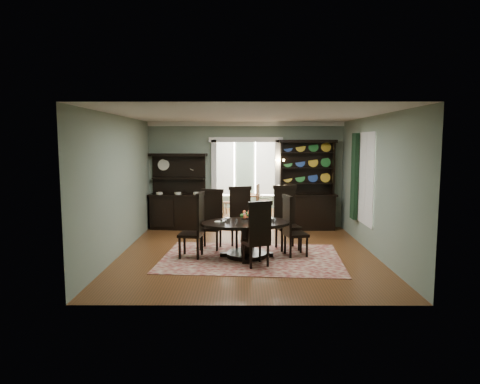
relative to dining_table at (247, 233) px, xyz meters
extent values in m
cube|color=brown|center=(0.01, 0.28, -0.53)|extent=(5.50, 6.00, 0.01)
cube|color=silver|center=(0.01, 0.28, 2.47)|extent=(5.50, 6.00, 0.01)
cube|color=slate|center=(-2.74, 0.28, 0.97)|extent=(0.01, 6.00, 3.00)
cube|color=slate|center=(2.76, 0.28, 0.97)|extent=(0.01, 6.00, 3.00)
cube|color=slate|center=(0.01, -2.72, 0.97)|extent=(5.50, 0.01, 3.00)
cube|color=slate|center=(-1.82, 3.28, 0.97)|extent=(1.85, 0.01, 3.00)
cube|color=slate|center=(1.83, 3.28, 0.97)|extent=(1.85, 0.01, 3.00)
cube|color=slate|center=(0.01, 3.28, 2.22)|extent=(1.80, 0.01, 0.50)
cube|color=silver|center=(0.01, 3.23, 2.41)|extent=(5.50, 0.10, 0.12)
cube|color=brown|center=(0.01, 5.03, -0.53)|extent=(3.50, 3.50, 0.01)
cube|color=silver|center=(0.01, 5.03, 2.47)|extent=(3.50, 3.50, 0.01)
cube|color=slate|center=(-1.74, 5.03, 0.97)|extent=(0.01, 3.50, 3.00)
cube|color=slate|center=(1.76, 5.03, 0.97)|extent=(0.01, 3.50, 3.00)
cube|color=slate|center=(0.01, 6.78, 0.97)|extent=(3.50, 0.01, 3.00)
cube|color=silver|center=(-0.84, 6.73, 1.02)|extent=(1.05, 0.06, 2.20)
cube|color=silver|center=(0.86, 6.73, 1.02)|extent=(1.05, 0.06, 2.20)
cube|color=silver|center=(-0.89, 3.28, 0.72)|extent=(0.14, 0.25, 2.50)
cube|color=silver|center=(0.91, 3.28, 0.72)|extent=(0.14, 0.25, 2.50)
cube|color=silver|center=(0.01, 3.28, 1.97)|extent=(2.08, 0.25, 0.14)
cube|color=white|center=(2.75, 0.88, 1.07)|extent=(0.02, 1.10, 2.00)
cube|color=silver|center=(2.73, 0.88, 1.07)|extent=(0.01, 1.22, 2.12)
cube|color=black|center=(2.66, 1.56, 1.07)|extent=(0.10, 0.35, 2.10)
cube|color=gold|center=(0.96, 3.20, 1.32)|extent=(0.08, 0.05, 0.18)
sphere|color=#FFD88C|center=(0.86, 3.05, 1.40)|extent=(0.07, 0.07, 0.07)
sphere|color=#FFD88C|center=(1.06, 3.05, 1.40)|extent=(0.07, 0.07, 0.07)
cube|color=maroon|center=(0.10, -0.09, -0.52)|extent=(3.90, 2.82, 0.01)
ellipsoid|color=black|center=(0.00, 0.00, 0.21)|extent=(2.12, 1.55, 0.05)
cylinder|color=black|center=(0.00, 0.00, 0.17)|extent=(2.08, 2.08, 0.03)
cylinder|color=black|center=(0.00, 0.00, -0.14)|extent=(0.24, 0.24, 0.67)
cylinder|color=black|center=(0.00, 0.00, -0.48)|extent=(0.85, 0.85, 0.10)
cylinder|color=silver|center=(0.02, 0.09, 0.25)|extent=(0.26, 0.26, 0.05)
cube|color=black|center=(-0.81, 0.68, -0.05)|extent=(0.55, 0.53, 0.06)
cube|color=black|center=(-0.78, 0.88, 0.37)|extent=(0.48, 0.13, 0.82)
cube|color=black|center=(-0.78, 0.88, 0.79)|extent=(0.53, 0.16, 0.08)
cylinder|color=black|center=(-1.03, 0.52, -0.29)|extent=(0.05, 0.05, 0.48)
cylinder|color=black|center=(-0.66, 0.46, -0.29)|extent=(0.05, 0.05, 0.48)
cylinder|color=black|center=(-0.97, 0.89, -0.29)|extent=(0.05, 0.05, 0.48)
cylinder|color=black|center=(-0.60, 0.83, -0.29)|extent=(0.05, 0.05, 0.48)
cube|color=black|center=(-0.08, 0.80, -0.03)|extent=(0.61, 0.60, 0.07)
cube|color=black|center=(-0.14, 1.01, 0.41)|extent=(0.50, 0.19, 0.85)
cube|color=black|center=(-0.14, 1.01, 0.84)|extent=(0.54, 0.22, 0.09)
cylinder|color=black|center=(-0.22, 0.56, -0.28)|extent=(0.05, 0.05, 0.50)
cylinder|color=black|center=(0.16, 0.66, -0.28)|extent=(0.05, 0.05, 0.50)
cylinder|color=black|center=(-0.32, 0.93, -0.28)|extent=(0.05, 0.05, 0.50)
cylinder|color=black|center=(0.05, 1.04, -0.28)|extent=(0.05, 0.05, 0.50)
cube|color=black|center=(0.94, 0.65, -0.01)|extent=(0.62, 0.60, 0.07)
cube|color=black|center=(0.89, 0.87, 0.43)|extent=(0.51, 0.18, 0.87)
cube|color=black|center=(0.89, 0.87, 0.88)|extent=(0.56, 0.21, 0.09)
cylinder|color=black|center=(0.79, 0.41, -0.27)|extent=(0.06, 0.06, 0.52)
cylinder|color=black|center=(1.18, 0.50, -0.27)|extent=(0.06, 0.06, 0.52)
cylinder|color=black|center=(0.70, 0.80, -0.27)|extent=(0.06, 0.06, 0.52)
cylinder|color=black|center=(1.09, 0.90, -0.27)|extent=(0.06, 0.06, 0.52)
cube|color=black|center=(-1.18, -0.02, -0.04)|extent=(0.53, 0.55, 0.06)
cube|color=black|center=(-0.97, -0.05, 0.39)|extent=(0.12, 0.49, 0.83)
cube|color=black|center=(-0.97, -0.05, 0.82)|extent=(0.15, 0.54, 0.09)
cylinder|color=black|center=(-1.34, 0.19, -0.28)|extent=(0.05, 0.05, 0.49)
cylinder|color=black|center=(-1.40, -0.19, -0.28)|extent=(0.05, 0.05, 0.49)
cylinder|color=black|center=(-0.96, 0.14, -0.28)|extent=(0.05, 0.05, 0.49)
cylinder|color=black|center=(-1.01, -0.24, -0.28)|extent=(0.05, 0.05, 0.49)
cube|color=black|center=(1.06, 0.11, -0.06)|extent=(0.54, 0.55, 0.06)
cube|color=black|center=(0.86, 0.06, 0.34)|extent=(0.15, 0.47, 0.79)
cube|color=black|center=(0.86, 0.06, 0.75)|extent=(0.18, 0.51, 0.08)
cylinder|color=black|center=(1.28, -0.03, -0.30)|extent=(0.05, 0.05, 0.47)
cylinder|color=black|center=(1.20, 0.32, -0.30)|extent=(0.05, 0.05, 0.47)
cylinder|color=black|center=(0.92, -0.11, -0.30)|extent=(0.05, 0.05, 0.47)
cylinder|color=black|center=(0.84, 0.25, -0.30)|extent=(0.05, 0.05, 0.47)
cube|color=black|center=(0.17, -0.64, -0.07)|extent=(0.60, 0.59, 0.06)
cube|color=black|center=(0.25, -0.83, 0.34)|extent=(0.45, 0.23, 0.79)
cube|color=black|center=(0.25, -0.83, 0.74)|extent=(0.49, 0.26, 0.08)
cylinder|color=black|center=(0.27, -0.40, -0.30)|extent=(0.05, 0.05, 0.46)
cylinder|color=black|center=(-0.07, -0.54, -0.30)|extent=(0.05, 0.05, 0.46)
cylinder|color=black|center=(0.41, -0.74, -0.30)|extent=(0.05, 0.05, 0.46)
cylinder|color=black|center=(0.07, -0.88, -0.30)|extent=(0.05, 0.05, 0.46)
cube|color=black|center=(-1.89, 3.00, -0.06)|extent=(1.55, 0.65, 0.95)
cube|color=black|center=(-1.89, 3.00, 0.44)|extent=(1.65, 0.71, 0.05)
cube|color=black|center=(-1.89, 3.20, 1.00)|extent=(1.51, 0.21, 1.12)
cube|color=black|center=(-1.89, 3.11, 0.89)|extent=(1.48, 0.39, 0.04)
cube|color=black|center=(-1.89, 3.09, 1.55)|extent=(1.63, 0.47, 0.08)
cube|color=black|center=(1.72, 2.96, -0.05)|extent=(1.51, 0.58, 0.96)
cube|color=black|center=(1.72, 2.96, 0.44)|extent=(1.62, 0.64, 0.04)
cube|color=black|center=(1.72, 3.17, 1.18)|extent=(1.50, 0.11, 1.45)
cube|color=black|center=(1.00, 3.07, 1.18)|extent=(0.06, 0.28, 1.49)
cube|color=black|center=(2.45, 3.07, 1.18)|extent=(0.06, 0.28, 1.49)
cube|color=black|center=(1.72, 3.05, 1.93)|extent=(1.61, 0.39, 0.09)
cube|color=black|center=(1.72, 3.07, 0.75)|extent=(1.50, 0.33, 0.03)
cube|color=black|center=(1.72, 3.07, 1.18)|extent=(1.50, 0.33, 0.03)
cube|color=black|center=(1.72, 3.07, 1.61)|extent=(1.50, 0.33, 0.03)
cylinder|color=brown|center=(0.13, 5.10, 0.17)|extent=(0.77, 0.77, 0.04)
cylinder|color=brown|center=(0.13, 5.10, -0.17)|extent=(0.10, 0.10, 0.68)
cylinder|color=brown|center=(0.13, 5.10, -0.50)|extent=(0.43, 0.43, 0.06)
cylinder|color=brown|center=(-0.54, 5.28, -0.10)|extent=(0.38, 0.38, 0.04)
cube|color=brown|center=(-0.38, 5.23, 0.14)|extent=(0.12, 0.34, 0.48)
cylinder|color=brown|center=(-0.64, 5.44, -0.31)|extent=(0.03, 0.03, 0.43)
cylinder|color=brown|center=(-0.71, 5.19, -0.31)|extent=(0.03, 0.03, 0.43)
cylinder|color=brown|center=(-0.38, 5.37, -0.31)|extent=(0.03, 0.03, 0.43)
cylinder|color=brown|center=(-0.45, 5.11, -0.31)|extent=(0.03, 0.03, 0.43)
cylinder|color=brown|center=(0.62, 5.06, -0.03)|extent=(0.45, 0.45, 0.04)
cube|color=brown|center=(0.43, 5.11, 0.25)|extent=(0.13, 0.40, 0.56)
cylinder|color=brown|center=(0.74, 4.87, -0.28)|extent=(0.04, 0.04, 0.50)
cylinder|color=brown|center=(0.81, 5.17, -0.28)|extent=(0.04, 0.04, 0.50)
cylinder|color=brown|center=(0.44, 4.95, -0.28)|extent=(0.04, 0.04, 0.50)
cylinder|color=brown|center=(0.51, 5.25, -0.28)|extent=(0.04, 0.04, 0.50)
camera|label=1|loc=(-0.11, -8.87, 1.90)|focal=32.00mm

